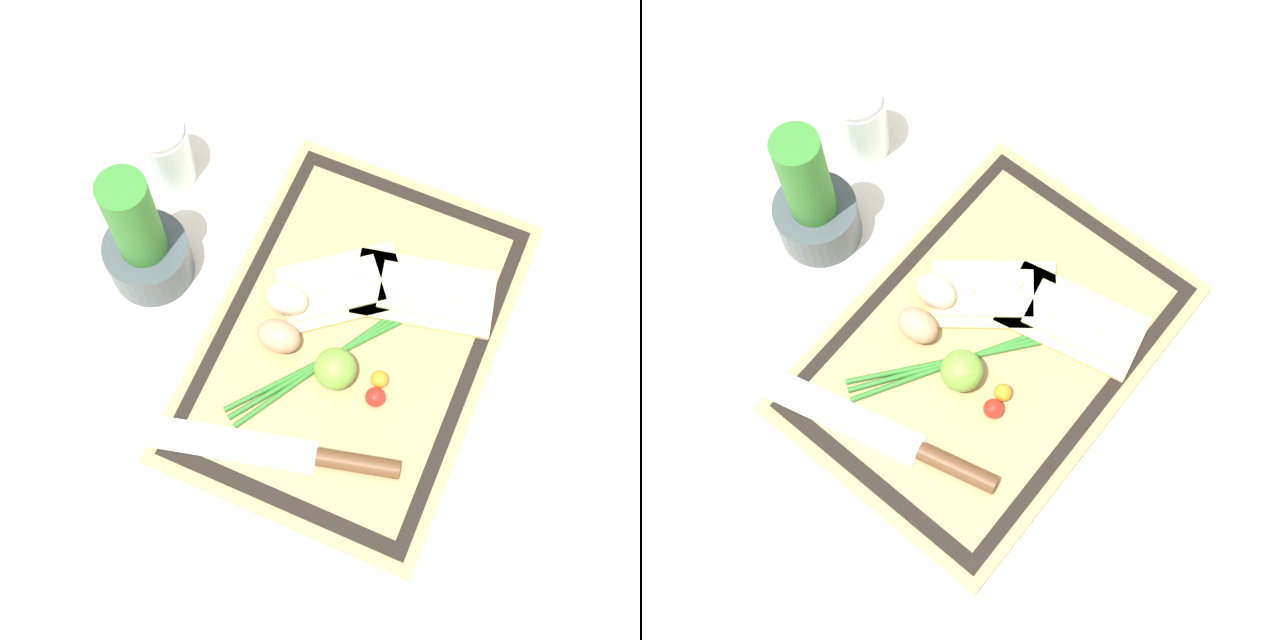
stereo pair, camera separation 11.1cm
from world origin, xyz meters
TOP-DOWN VIEW (x-y plane):
  - ground_plane at (0.00, 0.00)m, footprint 6.00×6.00m
  - cutting_board at (0.00, 0.00)m, footprint 0.49×0.35m
  - pizza_slice_near at (0.09, -0.06)m, footprint 0.13×0.19m
  - pizza_slice_far at (0.06, 0.04)m, footprint 0.17×0.18m
  - knife at (-0.16, -0.02)m, footprint 0.10×0.30m
  - egg_brown at (-0.04, 0.08)m, footprint 0.04×0.06m
  - egg_pink at (0.01, 0.09)m, footprint 0.04×0.06m
  - lime at (-0.05, 0.00)m, footprint 0.05×0.05m
  - cherry_tomato_red at (-0.06, -0.06)m, footprint 0.02×0.02m
  - cherry_tomato_yellow at (-0.04, -0.05)m, footprint 0.02×0.02m
  - scallion_bunch at (-0.02, 0.01)m, footprint 0.28×0.21m
  - herb_pot at (-0.01, 0.28)m, footprint 0.11×0.11m
  - sauce_jar at (0.13, 0.33)m, footprint 0.07×0.07m

SIDE VIEW (x-z plane):
  - ground_plane at x=0.00m, z-range 0.00..0.00m
  - cutting_board at x=0.00m, z-range 0.00..0.02m
  - scallion_bunch at x=-0.02m, z-range 0.02..0.03m
  - pizza_slice_near at x=0.09m, z-range 0.01..0.04m
  - pizza_slice_far at x=0.06m, z-range 0.01..0.04m
  - knife at x=-0.16m, z-range 0.01..0.04m
  - cherry_tomato_yellow at x=-0.04m, z-range 0.02..0.04m
  - cherry_tomato_red at x=-0.06m, z-range 0.02..0.04m
  - egg_brown at x=-0.04m, z-range 0.02..0.06m
  - egg_pink at x=0.01m, z-range 0.02..0.06m
  - lime at x=-0.05m, z-range 0.02..0.07m
  - sauce_jar at x=0.13m, z-range -0.01..0.11m
  - herb_pot at x=-0.01m, z-range -0.03..0.18m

